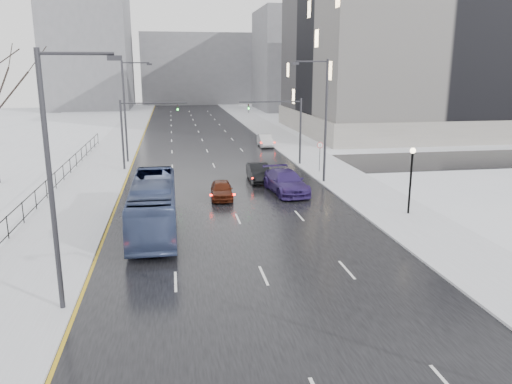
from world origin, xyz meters
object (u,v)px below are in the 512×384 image
mast_signal_left (134,126)px  bus (153,205)px  sedan_center_near (222,190)px  streetlight_r_mid (323,115)px  streetlight_l_far (127,107)px  no_uturn_sign (320,148)px  sedan_right_near (259,173)px  streetlight_l_near (56,171)px  mast_signal_right (290,124)px  sedan_right_distant (265,141)px  sedan_right_far (286,182)px  lamppost_r_mid (411,171)px

mast_signal_left → bus: size_ratio=0.60×
mast_signal_left → sedan_center_near: mast_signal_left is taller
streetlight_r_mid → mast_signal_left: bearing=152.7°
streetlight_r_mid → streetlight_l_far: same height
no_uturn_sign → sedan_right_near: (-6.06, -2.61, -1.51)m
streetlight_l_near → mast_signal_right: 32.03m
streetlight_r_mid → mast_signal_right: bearing=96.0°
mast_signal_left → sedan_right_distant: bearing=39.8°
streetlight_l_near → streetlight_l_far: size_ratio=1.00×
sedan_right_distant → sedan_right_far: bearing=-95.2°
streetlight_r_mid → streetlight_l_far: (-16.33, 12.00, 0.00)m
bus → sedan_right_distant: bus is taller
lamppost_r_mid → sedan_right_distant: bearing=97.2°
bus → sedan_right_distant: size_ratio=2.47×
streetlight_r_mid → sedan_right_near: 7.11m
streetlight_l_far → lamppost_r_mid: size_ratio=2.34×
mast_signal_right → sedan_center_near: mast_signal_right is taller
lamppost_r_mid → mast_signal_left: (-18.33, 18.00, 1.16)m
streetlight_l_near → mast_signal_left: bearing=88.3°
bus → sedan_right_near: size_ratio=2.37×
streetlight_l_far → mast_signal_right: 16.07m
streetlight_l_near → sedan_right_near: size_ratio=2.20×
sedan_right_distant → sedan_center_near: bearing=-106.3°
streetlight_r_mid → sedan_center_near: streetlight_r_mid is taller
mast_signal_left → bus: mast_signal_left is taller
streetlight_l_near → sedan_right_near: 24.67m
streetlight_l_near → lamppost_r_mid: 21.78m
bus → sedan_right_distant: bearing=68.0°
streetlight_l_near → streetlight_l_far: same height
mast_signal_right → streetlight_l_far: bearing=165.5°
sedan_center_near → sedan_right_far: 5.09m
lamppost_r_mid → streetlight_l_near: bearing=-152.4°
lamppost_r_mid → sedan_right_distant: size_ratio=0.98×
sedan_right_far → sedan_right_distant: size_ratio=1.35×
lamppost_r_mid → mast_signal_left: bearing=135.5°
streetlight_r_mid → lamppost_r_mid: (2.83, -10.00, -2.67)m
mast_signal_right → bus: (-12.46, -18.34, -2.56)m
streetlight_r_mid → bus: bearing=-142.1°
sedan_right_far → sedan_right_distant: 23.12m
streetlight_l_near → sedan_right_distant: 43.22m
streetlight_r_mid → streetlight_l_far: 20.27m
sedan_right_far → sedan_right_distant: (2.70, 22.96, -0.14)m
mast_signal_right → sedan_right_distant: (-0.13, 12.11, -3.35)m
lamppost_r_mid → mast_signal_left: mast_signal_left is taller
streetlight_l_near → no_uturn_sign: size_ratio=3.70×
lamppost_r_mid → bus: lamppost_r_mid is taller
lamppost_r_mid → mast_signal_right: bearing=101.5°
bus → sedan_center_near: bearing=54.8°
sedan_center_near → sedan_right_near: sedan_right_near is taller
mast_signal_right → no_uturn_sign: (1.87, -4.00, -1.81)m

